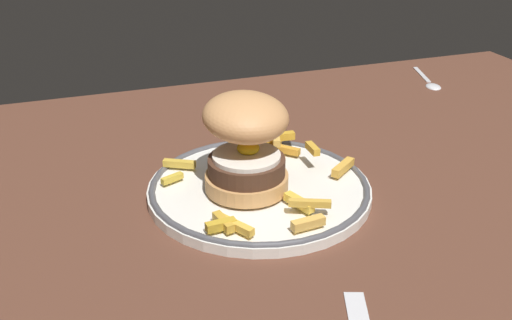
# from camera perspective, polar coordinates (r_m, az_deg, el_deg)

# --- Properties ---
(ground_plane) EXTENTS (1.35, 0.89, 0.04)m
(ground_plane) POSITION_cam_1_polar(r_m,az_deg,el_deg) (0.70, 0.87, -5.50)
(ground_plane) COLOR brown
(dinner_plate) EXTENTS (0.26, 0.26, 0.02)m
(dinner_plate) POSITION_cam_1_polar(r_m,az_deg,el_deg) (0.70, 0.00, -2.77)
(dinner_plate) COLOR white
(dinner_plate) RESTS_ON ground_plane
(burger) EXTENTS (0.12, 0.12, 0.11)m
(burger) POSITION_cam_1_polar(r_m,az_deg,el_deg) (0.67, -0.96, 1.81)
(burger) COLOR tan
(burger) RESTS_ON dinner_plate
(fries_pile) EXTENTS (0.24, 0.22, 0.03)m
(fries_pile) POSITION_cam_1_polar(r_m,az_deg,el_deg) (0.70, 1.44, -1.39)
(fries_pile) COLOR #ECB24E
(fries_pile) RESTS_ON dinner_plate
(spoon) EXTENTS (0.06, 0.13, 0.01)m
(spoon) POSITION_cam_1_polar(r_m,az_deg,el_deg) (1.12, 16.48, 7.17)
(spoon) COLOR silver
(spoon) RESTS_ON ground_plane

